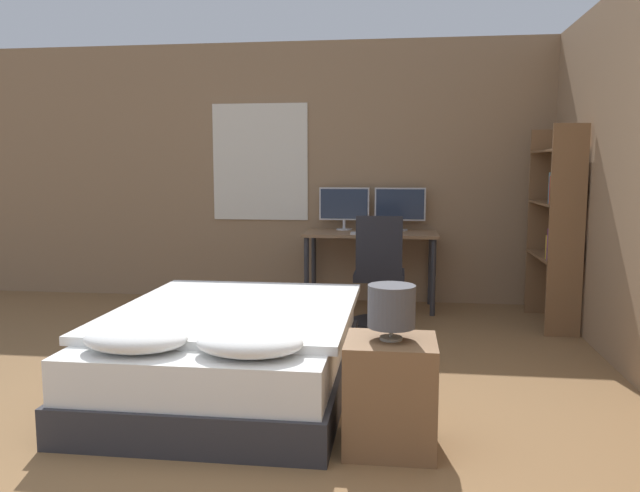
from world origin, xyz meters
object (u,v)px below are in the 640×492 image
Objects in this scene: monitor_right at (400,206)px; bedside_lamp at (392,307)px; desk at (371,243)px; office_chair at (379,282)px; monitor_left at (344,206)px; bookshelf at (557,218)px; keyboard at (370,233)px; bed at (232,349)px; computer_mouse at (398,233)px; nightstand at (390,394)px.

bedside_lamp is at bearing -90.48° from monitor_right.
office_chair reaches higher than desk.
monitor_left reaches higher than office_chair.
monitor_left is 2.07m from bookshelf.
keyboard is (-0.28, -0.41, -0.24)m from monitor_right.
bedside_lamp is at bearing -35.37° from bed.
bedside_lamp is 2.46m from office_chair.
monitor_left is (-0.54, 3.36, 0.29)m from bedside_lamp.
monitor_left is 0.57m from monitor_right.
keyboard is at bearing -54.95° from monitor_left.
monitor_right is at bearing 68.52° from bed.
monitor_right is 0.29× the size of bookshelf.
bookshelf is at bearing -13.90° from computer_mouse.
monitor_right is 1.55m from bookshelf.
desk is 0.23m from keyboard.
bed is 1.24m from nightstand.
bedside_lamp is at bearing -86.64° from office_chair.
monitor_right is at bearing 88.31° from computer_mouse.
nightstand is 0.56× the size of office_chair.
bedside_lamp is 0.53× the size of monitor_right.
monitor_left is at bearing 99.16° from bedside_lamp.
keyboard is 0.27m from computer_mouse.
nightstand is (1.01, -0.72, 0.02)m from bed.
computer_mouse reaches higher than nightstand.
office_chair reaches higher than computer_mouse.
monitor_left is 7.34× the size of computer_mouse.
bed is at bearing 144.63° from nightstand.
monitor_left reaches higher than nightstand.
desk reaches higher than bed.
monitor_right reaches higher than keyboard.
office_chair is 1.65m from bookshelf.
bookshelf is (2.40, 1.90, 0.71)m from bed.
bedside_lamp is at bearing -117.98° from bookshelf.
bedside_lamp is (0.00, 0.00, 0.45)m from nightstand.
bookshelf is at bearing 6.67° from office_chair.
computer_mouse is (0.27, -0.20, 0.12)m from desk.
bookshelf is (1.53, 0.18, 0.58)m from office_chair.
bed is 3.63× the size of nightstand.
keyboard is at bearing 71.35° from bed.
bedside_lamp is 0.53× the size of monitor_left.
bookshelf reaches higher than office_chair.
nightstand is 3.44m from monitor_right.
computer_mouse is at bearing 89.69° from nightstand.
bed is 3.96× the size of monitor_left.
nightstand is 0.45m from bedside_lamp.
bedside_lamp reaches higher than nightstand.
bed is 29.04× the size of computer_mouse.
computer_mouse is at bearing 166.10° from bookshelf.
bedside_lamp is 2.97m from bookshelf.
nightstand is at bearing -80.84° from monitor_left.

